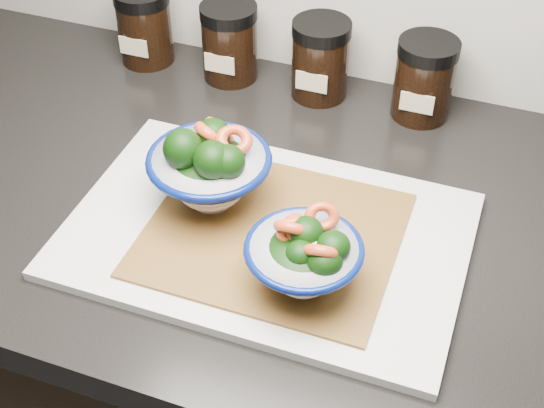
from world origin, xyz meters
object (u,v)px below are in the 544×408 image
(bowl_left, at_px, (210,169))
(bowl_right, at_px, (305,258))
(spice_jar_d, at_px, (424,79))
(spice_jar_c, at_px, (320,59))
(spice_jar_a, at_px, (145,26))
(cutting_board, at_px, (266,235))
(spice_jar_b, at_px, (230,42))

(bowl_left, xyz_separation_m, bowl_right, (0.14, -0.09, -0.01))
(bowl_left, bearing_deg, spice_jar_d, 55.88)
(bowl_right, relative_size, spice_jar_c, 1.09)
(bowl_left, distance_m, spice_jar_a, 0.36)
(spice_jar_c, distance_m, spice_jar_d, 0.15)
(bowl_right, xyz_separation_m, spice_jar_d, (0.05, 0.37, 0.00))
(cutting_board, relative_size, bowl_right, 3.64)
(bowl_left, bearing_deg, spice_jar_b, 108.09)
(cutting_board, relative_size, spice_jar_d, 3.98)
(spice_jar_a, height_order, spice_jar_b, same)
(spice_jar_b, relative_size, spice_jar_d, 1.00)
(spice_jar_c, xyz_separation_m, spice_jar_d, (0.15, 0.00, 0.00))
(bowl_right, distance_m, spice_jar_c, 0.38)
(cutting_board, distance_m, bowl_right, 0.11)
(spice_jar_a, height_order, spice_jar_d, same)
(bowl_left, height_order, spice_jar_b, bowl_left)
(bowl_right, height_order, spice_jar_d, spice_jar_d)
(spice_jar_d, bearing_deg, bowl_right, -97.21)
(bowl_left, xyz_separation_m, spice_jar_b, (-0.09, 0.28, -0.01))
(cutting_board, distance_m, spice_jar_a, 0.43)
(cutting_board, height_order, spice_jar_b, spice_jar_b)
(bowl_right, relative_size, spice_jar_b, 1.09)
(bowl_right, bearing_deg, cutting_board, 135.71)
(spice_jar_b, distance_m, spice_jar_d, 0.28)
(spice_jar_b, bearing_deg, bowl_left, -71.91)
(spice_jar_c, bearing_deg, bowl_right, -74.97)
(bowl_left, relative_size, spice_jar_a, 1.28)
(spice_jar_a, bearing_deg, spice_jar_c, 0.00)
(cutting_board, relative_size, spice_jar_a, 3.98)
(bowl_right, height_order, spice_jar_b, spice_jar_b)
(spice_jar_a, height_order, spice_jar_c, same)
(spice_jar_a, distance_m, spice_jar_d, 0.42)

